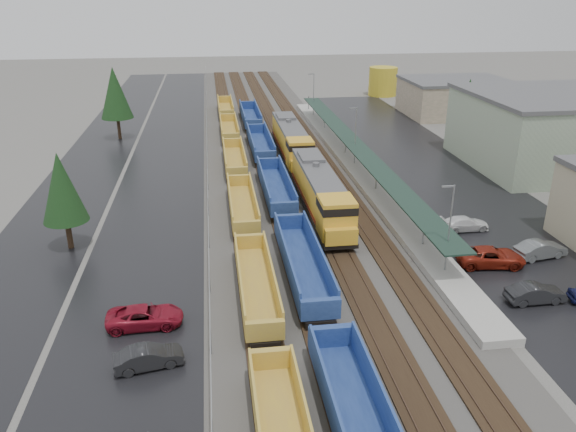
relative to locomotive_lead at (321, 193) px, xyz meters
name	(u,v)px	position (x,y,z in m)	size (l,w,h in m)	color
ballast_strip	(273,150)	(-2.00, 25.46, -2.47)	(20.00, 160.00, 0.08)	#302D2B
trackbed	(273,149)	(-2.00, 25.46, -2.35)	(14.60, 160.00, 0.22)	black
west_parking_lot	(168,154)	(-17.00, 25.46, -2.50)	(10.00, 160.00, 0.02)	black
west_road	(96,157)	(-27.00, 25.46, -2.50)	(9.00, 160.00, 0.02)	black
east_commuter_lot	(424,165)	(17.00, 15.46, -2.50)	(16.00, 100.00, 0.02)	black
station_platform	(354,163)	(7.50, 15.47, -1.77)	(3.00, 80.00, 8.00)	#9E9B93
chainlink_fence	(207,145)	(-11.50, 23.90, -0.90)	(0.08, 160.04, 2.02)	gray
distant_hills	(342,46)	(42.79, 176.14, -2.51)	(301.00, 140.00, 25.20)	#525E49
tree_west_near	(62,188)	(-24.00, -4.54, 3.31)	(3.96, 3.96, 9.00)	#332316
tree_west_far	(115,93)	(-25.00, 35.46, 4.62)	(4.84, 4.84, 11.00)	#332316
tree_east	(468,103)	(26.00, 23.46, 3.96)	(4.40, 4.40, 10.00)	#332316
locomotive_lead	(321,193)	(0.00, 0.00, 0.00)	(3.17, 20.90, 4.73)	black
locomotive_trail	(291,141)	(0.00, 21.00, 0.00)	(3.17, 20.90, 4.73)	black
well_string_yellow	(242,205)	(-8.00, 1.06, -1.35)	(2.61, 114.73, 2.32)	gold
well_string_blue	(287,219)	(-4.00, -3.51, -1.27)	(2.85, 109.97, 2.53)	navy
storage_tank	(383,81)	(26.56, 66.42, 0.51)	(6.04, 6.04, 6.04)	gold
parked_car_west_b	(149,357)	(-15.37, -23.21, -1.80)	(4.32, 1.51, 1.42)	black
parked_car_west_c	(145,317)	(-16.04, -18.46, -1.77)	(5.29, 2.44, 1.47)	maroon
parked_car_east_a	(536,294)	(12.72, -19.23, -1.77)	(4.45, 1.55, 1.47)	black
parked_car_east_b	(491,257)	(12.20, -13.07, -1.70)	(5.78, 2.66, 1.61)	maroon
parked_car_east_c	(465,224)	(13.21, -5.68, -1.82)	(4.75, 1.93, 1.38)	silver
parked_car_east_e	(540,250)	(17.20, -12.28, -1.73)	(4.74, 1.65, 1.56)	#5D6062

